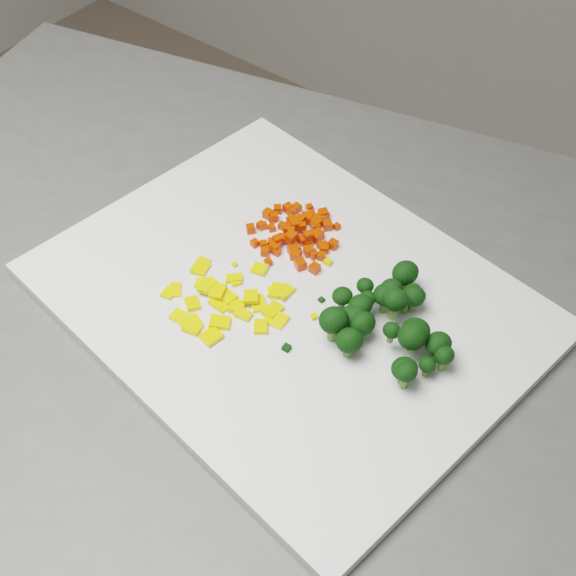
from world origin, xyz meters
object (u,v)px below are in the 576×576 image
Objects in this scene: carrot_pile at (293,230)px; broccoli_pile at (398,316)px; pepper_pile at (225,297)px; cutting_board at (288,298)px; counter_block at (263,497)px.

carrot_pile is 0.17m from broccoli_pile.
broccoli_pile is (0.16, 0.07, 0.02)m from pepper_pile.
cutting_board is 3.88× the size of pepper_pile.
broccoli_pile is (0.16, -0.04, 0.02)m from carrot_pile.
carrot_pile is at bearing 98.24° from counter_block.
cutting_board is 0.13m from broccoli_pile.
broccoli_pile reaches higher than pepper_pile.
cutting_board is at bearing 46.99° from pepper_pile.
broccoli_pile reaches higher than counter_block.
counter_block is 8.23× the size of broccoli_pile.
pepper_pile reaches higher than cutting_board.
carrot_pile is 0.12m from pepper_pile.
pepper_pile is at bearing -89.89° from carrot_pile.
counter_block is at bearing 69.04° from pepper_pile.
broccoli_pile reaches higher than cutting_board.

